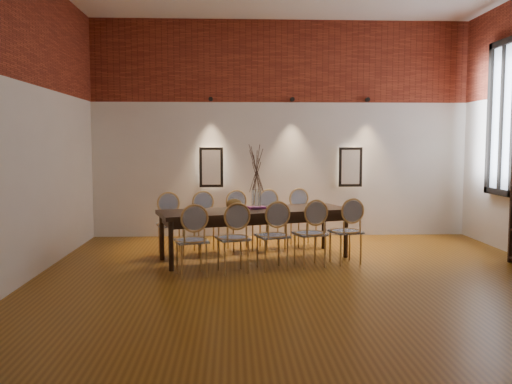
{
  "coord_description": "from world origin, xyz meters",
  "views": [
    {
      "loc": [
        -0.92,
        -6.61,
        1.74
      ],
      "look_at": [
        -0.58,
        1.06,
        1.05
      ],
      "focal_mm": 38.0,
      "sensor_mm": 36.0,
      "label": 1
    }
  ],
  "objects_px": {
    "chair_far_a": "(171,225)",
    "chair_far_c": "(240,221)",
    "chair_near_b": "(233,238)",
    "book": "(256,207)",
    "chair_near_a": "(191,241)",
    "chair_near_d": "(310,233)",
    "chair_near_c": "(272,236)",
    "chair_far_e": "(304,218)",
    "chair_far_b": "(206,223)",
    "chair_near_e": "(345,231)",
    "vase": "(256,200)",
    "dining_table": "(255,234)",
    "chair_far_d": "(273,220)",
    "bowl": "(234,205)"
  },
  "relations": [
    {
      "from": "chair_near_c",
      "to": "vase",
      "type": "distance_m",
      "value": 0.85
    },
    {
      "from": "bowl",
      "to": "chair_far_e",
      "type": "bearing_deg",
      "value": 44.76
    },
    {
      "from": "book",
      "to": "chair_far_a",
      "type": "bearing_deg",
      "value": 169.55
    },
    {
      "from": "chair_near_c",
      "to": "chair_far_e",
      "type": "xyz_separation_m",
      "value": [
        0.67,
        1.74,
        0.0
      ]
    },
    {
      "from": "dining_table",
      "to": "chair_far_a",
      "type": "distance_m",
      "value": 1.36
    },
    {
      "from": "chair_near_b",
      "to": "chair_far_d",
      "type": "bearing_deg",
      "value": 52.35
    },
    {
      "from": "vase",
      "to": "bowl",
      "type": "xyz_separation_m",
      "value": [
        -0.33,
        -0.15,
        -0.06
      ]
    },
    {
      "from": "dining_table",
      "to": "vase",
      "type": "relative_size",
      "value": 9.47
    },
    {
      "from": "chair_far_b",
      "to": "vase",
      "type": "height_order",
      "value": "vase"
    },
    {
      "from": "dining_table",
      "to": "chair_far_d",
      "type": "distance_m",
      "value": 0.94
    },
    {
      "from": "book",
      "to": "chair_far_b",
      "type": "bearing_deg",
      "value": 152.46
    },
    {
      "from": "dining_table",
      "to": "chair_far_e",
      "type": "relative_size",
      "value": 3.02
    },
    {
      "from": "chair_near_d",
      "to": "vase",
      "type": "height_order",
      "value": "vase"
    },
    {
      "from": "chair_near_c",
      "to": "chair_far_e",
      "type": "relative_size",
      "value": 1.0
    },
    {
      "from": "chair_near_a",
      "to": "chair_far_c",
      "type": "bearing_deg",
      "value": 52.35
    },
    {
      "from": "chair_far_c",
      "to": "chair_near_b",
      "type": "bearing_deg",
      "value": 68.91
    },
    {
      "from": "chair_far_e",
      "to": "bowl",
      "type": "bearing_deg",
      "value": 28.07
    },
    {
      "from": "chair_near_b",
      "to": "vase",
      "type": "height_order",
      "value": "vase"
    },
    {
      "from": "chair_near_d",
      "to": "chair_far_a",
      "type": "relative_size",
      "value": 1.0
    },
    {
      "from": "chair_far_e",
      "to": "vase",
      "type": "xyz_separation_m",
      "value": [
        -0.85,
        -1.03,
        0.43
      ]
    },
    {
      "from": "chair_far_a",
      "to": "vase",
      "type": "distance_m",
      "value": 1.44
    },
    {
      "from": "chair_near_d",
      "to": "chair_near_a",
      "type": "bearing_deg",
      "value": -180.0
    },
    {
      "from": "dining_table",
      "to": "chair_far_e",
      "type": "height_order",
      "value": "chair_far_e"
    },
    {
      "from": "chair_near_c",
      "to": "bowl",
      "type": "relative_size",
      "value": 3.92
    },
    {
      "from": "chair_near_e",
      "to": "chair_far_a",
      "type": "height_order",
      "value": "same"
    },
    {
      "from": "chair_near_e",
      "to": "chair_far_c",
      "type": "xyz_separation_m",
      "value": [
        -1.51,
        1.09,
        0.0
      ]
    },
    {
      "from": "chair_near_d",
      "to": "vase",
      "type": "xyz_separation_m",
      "value": [
        -0.73,
        0.55,
        0.43
      ]
    },
    {
      "from": "chair_near_e",
      "to": "book",
      "type": "height_order",
      "value": "chair_near_e"
    },
    {
      "from": "chair_far_d",
      "to": "vase",
      "type": "xyz_separation_m",
      "value": [
        -0.31,
        -0.86,
        0.43
      ]
    },
    {
      "from": "bowl",
      "to": "vase",
      "type": "bearing_deg",
      "value": 24.54
    },
    {
      "from": "dining_table",
      "to": "chair_near_d",
      "type": "relative_size",
      "value": 3.02
    },
    {
      "from": "chair_far_a",
      "to": "chair_far_c",
      "type": "relative_size",
      "value": 1.0
    },
    {
      "from": "chair_near_c",
      "to": "chair_far_c",
      "type": "height_order",
      "value": "same"
    },
    {
      "from": "chair_far_c",
      "to": "vase",
      "type": "height_order",
      "value": "vase"
    },
    {
      "from": "chair_near_d",
      "to": "vase",
      "type": "bearing_deg",
      "value": 126.45
    },
    {
      "from": "chair_near_e",
      "to": "chair_far_c",
      "type": "bearing_deg",
      "value": 127.65
    },
    {
      "from": "chair_near_b",
      "to": "book",
      "type": "distance_m",
      "value": 1.11
    },
    {
      "from": "chair_near_a",
      "to": "chair_near_d",
      "type": "bearing_deg",
      "value": 0.0
    },
    {
      "from": "chair_near_b",
      "to": "chair_near_e",
      "type": "xyz_separation_m",
      "value": [
        1.63,
        0.49,
        0.0
      ]
    },
    {
      "from": "vase",
      "to": "book",
      "type": "height_order",
      "value": "vase"
    },
    {
      "from": "chair_far_b",
      "to": "book",
      "type": "relative_size",
      "value": 3.62
    },
    {
      "from": "bowl",
      "to": "chair_far_b",
      "type": "bearing_deg",
      "value": 122.98
    },
    {
      "from": "chair_near_b",
      "to": "chair_near_d",
      "type": "distance_m",
      "value": 1.14
    },
    {
      "from": "chair_near_e",
      "to": "chair_far_e",
      "type": "height_order",
      "value": "same"
    },
    {
      "from": "chair_far_b",
      "to": "dining_table",
      "type": "bearing_deg",
      "value": 127.65
    },
    {
      "from": "book",
      "to": "chair_near_c",
      "type": "bearing_deg",
      "value": -77.59
    },
    {
      "from": "book",
      "to": "chair_near_a",
      "type": "bearing_deg",
      "value": -127.78
    },
    {
      "from": "chair_far_b",
      "to": "chair_far_d",
      "type": "bearing_deg",
      "value": -180.0
    },
    {
      "from": "dining_table",
      "to": "chair_near_c",
      "type": "height_order",
      "value": "chair_near_c"
    },
    {
      "from": "vase",
      "to": "chair_far_d",
      "type": "bearing_deg",
      "value": 70.24
    }
  ]
}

